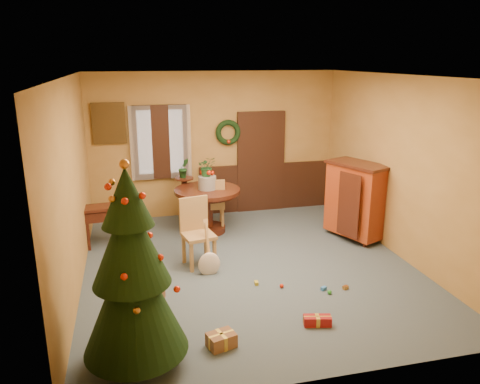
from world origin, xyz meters
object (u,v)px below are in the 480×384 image
object	(u,v)px
writing_desk	(107,215)
sideboard	(356,198)
chair_near	(197,229)
dining_table	(208,202)
christmas_tree	(132,274)

from	to	relation	value
writing_desk	sideboard	xyz separation A→B (m)	(4.30, -0.70, 0.20)
writing_desk	chair_near	bearing A→B (deg)	-38.97
dining_table	sideboard	xyz separation A→B (m)	(2.51, -0.93, 0.16)
dining_table	christmas_tree	size ratio (longest dim) A/B	0.54
dining_table	chair_near	world-z (taller)	chair_near
christmas_tree	writing_desk	distance (m)	3.57
dining_table	writing_desk	world-z (taller)	dining_table
chair_near	writing_desk	distance (m)	1.78
dining_table	christmas_tree	bearing A→B (deg)	-110.59
christmas_tree	dining_table	bearing A→B (deg)	69.41
christmas_tree	writing_desk	size ratio (longest dim) A/B	2.66
writing_desk	dining_table	bearing A→B (deg)	7.17
dining_table	chair_near	xyz separation A→B (m)	(-0.40, -1.34, -0.01)
chair_near	sideboard	xyz separation A→B (m)	(2.92, 0.42, 0.17)
chair_near	christmas_tree	distance (m)	2.64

